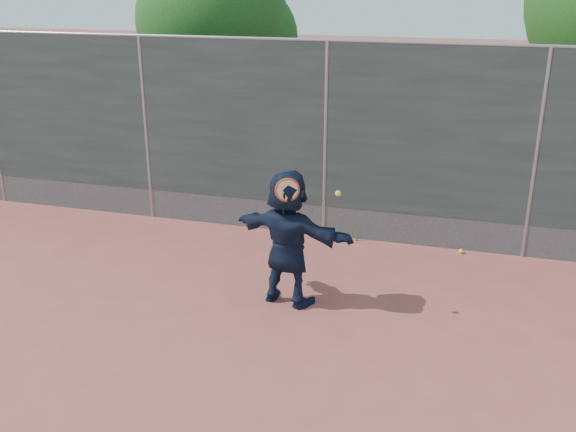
# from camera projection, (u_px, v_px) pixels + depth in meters

# --- Properties ---
(ground) EXTENTS (80.00, 80.00, 0.00)m
(ground) POSITION_uv_depth(u_px,v_px,m) (251.00, 350.00, 7.06)
(ground) COLOR #9E4C42
(ground) RESTS_ON ground
(player) EXTENTS (1.67, 0.87, 1.72)m
(player) POSITION_uv_depth(u_px,v_px,m) (288.00, 238.00, 7.82)
(player) COLOR #121B31
(player) RESTS_ON ground
(ball_ground) EXTENTS (0.07, 0.07, 0.07)m
(ball_ground) POSITION_uv_depth(u_px,v_px,m) (461.00, 251.00, 9.50)
(ball_ground) COLOR yellow
(ball_ground) RESTS_ON ground
(fence) EXTENTS (20.00, 0.06, 3.03)m
(fence) POSITION_uv_depth(u_px,v_px,m) (325.00, 137.00, 9.65)
(fence) COLOR #38423D
(fence) RESTS_ON ground
(swing_action) EXTENTS (0.75, 0.19, 0.51)m
(swing_action) POSITION_uv_depth(u_px,v_px,m) (292.00, 192.00, 7.39)
(swing_action) COLOR #C93F12
(swing_action) RESTS_ON ground
(tree_left) EXTENTS (3.15, 3.00, 4.53)m
(tree_left) POSITION_uv_depth(u_px,v_px,m) (221.00, 26.00, 12.66)
(tree_left) COLOR #382314
(tree_left) RESTS_ON ground
(weed_clump) EXTENTS (0.68, 0.07, 0.30)m
(weed_clump) POSITION_uv_depth(u_px,v_px,m) (340.00, 231.00, 9.98)
(weed_clump) COLOR #387226
(weed_clump) RESTS_ON ground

